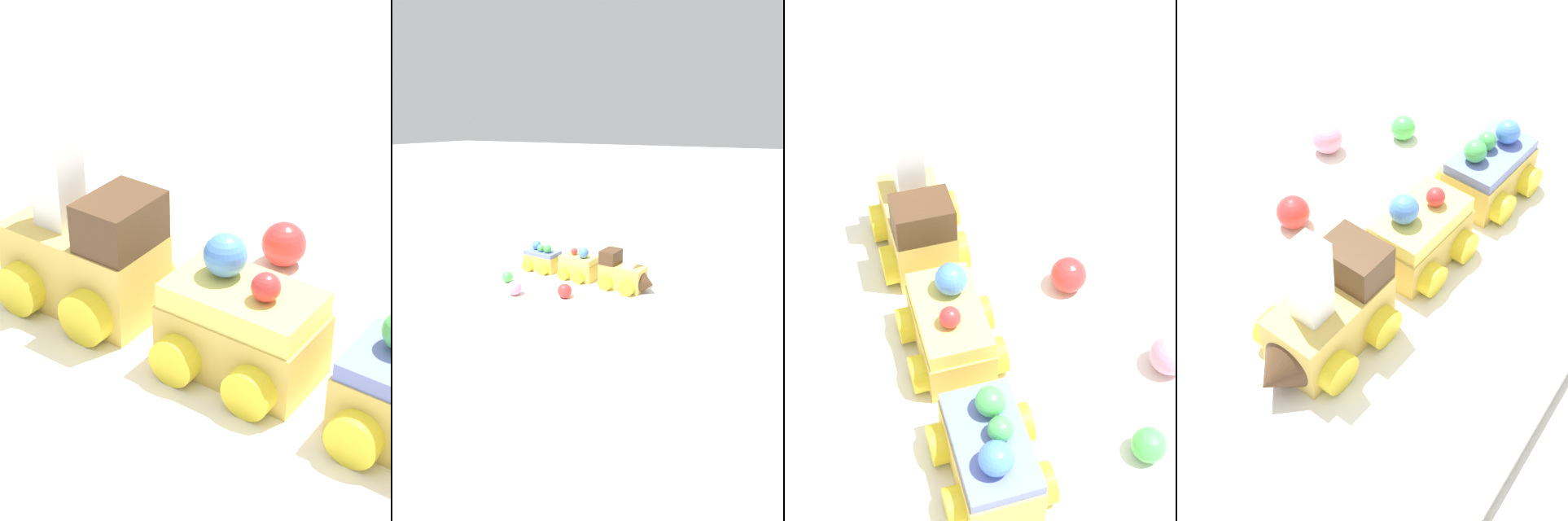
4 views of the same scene
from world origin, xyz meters
The scene contains 8 objects.
ground_plane centered at (0.00, 0.00, 0.00)m, with size 10.00×10.00×0.00m, color beige.
display_board centered at (0.00, 0.00, 0.01)m, with size 0.83×0.36×0.01m, color white.
cake_train_locomotive centered at (0.09, 0.03, 0.04)m, with size 0.11×0.07×0.11m.
cake_car_lemon centered at (-0.01, 0.04, 0.04)m, with size 0.08×0.07×0.07m.
cake_car_blueberry centered at (-0.11, 0.05, 0.04)m, with size 0.08×0.07×0.06m.
gumball_green centered at (-0.13, -0.05, 0.02)m, with size 0.02×0.02×0.02m, color #4CBC56.
gumball_pink centered at (-0.08, -0.09, 0.03)m, with size 0.03×0.03×0.03m, color pink.
gumball_red centered at (0.01, -0.06, 0.03)m, with size 0.03×0.03×0.03m, color red.
Camera 2 is at (0.37, -0.66, 0.32)m, focal length 28.00 mm.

